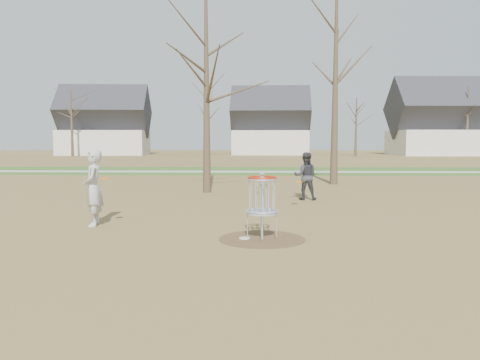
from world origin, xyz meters
The scene contains 11 objects.
ground centered at (0.00, 0.00, 0.00)m, with size 160.00×160.00×0.00m, color brown.
green_band centered at (0.00, 21.00, 0.01)m, with size 160.00×8.00×0.01m, color #2D5119.
footpath centered at (0.00, 20.00, 0.01)m, with size 160.00×1.50×0.01m, color #9E9E99.
dirt_circle centered at (0.00, 0.00, 0.01)m, with size 1.80×1.80×0.01m, color #47331E.
player_standing centered at (-3.99, 1.39, 0.91)m, with size 0.66×0.44×1.82m, color #B5B5B5.
player_throwing centered at (1.59, 6.39, 0.81)m, with size 0.79×0.62×1.63m, color #313136.
disc_grounded centered at (-0.36, -0.01, 0.02)m, with size 0.22×0.22×0.02m, color white.
discs_in_play centered at (-1.12, 2.94, 0.97)m, with size 5.05×3.44×0.39m.
disc_golf_basket centered at (0.00, 0.00, 0.91)m, with size 0.64×0.64×1.35m.
bare_trees centered at (1.78, 35.79, 5.35)m, with size 52.62×44.98×9.00m.
houses_row centered at (4.32, 52.56, 3.52)m, with size 56.51×10.01×7.26m.
Camera 1 is at (-0.16, -9.56, 2.07)m, focal length 35.00 mm.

